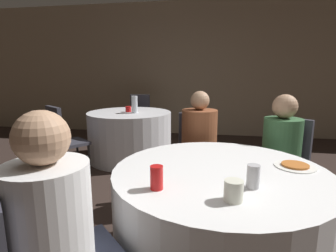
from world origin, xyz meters
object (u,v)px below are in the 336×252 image
table_near (218,224)px  chair_far_southwest (62,135)px  chair_near_north (198,150)px  chair_far_north (140,114)px  pizza_plate_near (295,166)px  bottle_far (135,104)px  person_white_shirt (70,247)px  soda_can_silver (253,176)px  chair_near_northeast (284,160)px  table_far (130,135)px  person_floral_shirt (200,150)px  soda_can_red (157,178)px  person_green_jacket (277,160)px

table_near → chair_far_southwest: 2.41m
chair_near_north → chair_far_southwest: 1.78m
chair_far_north → chair_far_southwest: bearing=68.1°
pizza_plate_near → bottle_far: bottle_far is taller
person_white_shirt → bottle_far: bearing=145.3°
person_white_shirt → soda_can_silver: (0.79, 0.42, 0.20)m
person_white_shirt → soda_can_silver: size_ratio=9.71×
chair_near_northeast → chair_far_southwest: size_ratio=1.00×
table_near → chair_far_north: (-1.46, 3.32, 0.17)m
table_far → chair_far_southwest: (-0.62, -0.85, 0.17)m
table_far → chair_far_southwest: bearing=-126.2°
chair_far_southwest → person_floral_shirt: bearing=19.8°
chair_near_north → chair_near_northeast: same height
table_far → pizza_plate_near: (1.79, -2.14, 0.38)m
table_near → table_far: size_ratio=1.03×
soda_can_red → bottle_far: 2.68m
table_far → person_floral_shirt: bearing=-50.0°
chair_near_north → person_green_jacket: size_ratio=0.80×
table_far → person_green_jacket: size_ratio=1.12×
person_green_jacket → table_near: bearing=90.0°
chair_far_north → soda_can_silver: chair_far_north is taller
chair_near_northeast → bottle_far: (-1.81, 1.30, 0.32)m
table_far → soda_can_silver: size_ratio=10.47×
chair_near_north → chair_far_southwest: same height
bottle_far → table_far: bearing=144.4°
table_near → chair_near_northeast: size_ratio=1.43×
chair_far_north → person_floral_shirt: (1.29, -2.42, 0.04)m
table_near → person_green_jacket: size_ratio=1.15×
chair_near_north → person_green_jacket: person_green_jacket is taller
table_far → bottle_far: (0.11, -0.08, 0.50)m
table_far → chair_near_north: bearing=-47.3°
table_far → chair_far_north: 1.07m
pizza_plate_near → chair_near_north: bearing=125.7°
chair_near_north → chair_far_southwest: bearing=-22.4°
person_white_shirt → table_far: bearing=147.1°
chair_near_northeast → person_white_shirt: 1.98m
chair_near_north → person_white_shirt: 1.77m
soda_can_silver → bottle_far: (-1.37, 2.43, 0.07)m
soda_can_red → table_far: bearing=110.9°
table_near → chair_far_north: chair_far_north is taller
soda_can_silver → person_white_shirt: bearing=-151.8°
pizza_plate_near → table_near: bearing=-164.4°
person_floral_shirt → person_white_shirt: person_white_shirt is taller
table_far → person_green_jacket: person_green_jacket is taller
table_near → table_far: same height
chair_near_north → chair_near_northeast: size_ratio=1.00×
person_floral_shirt → soda_can_red: size_ratio=9.46×
person_white_shirt → soda_can_silver: 0.92m
pizza_plate_near → soda_can_silver: 0.48m
person_floral_shirt → soda_can_silver: 1.20m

